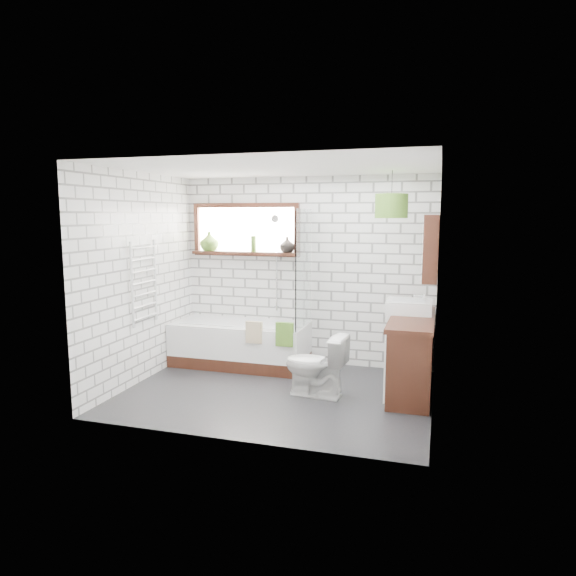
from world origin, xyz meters
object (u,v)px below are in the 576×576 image
(basin, at_px, (409,307))
(pendant, at_px, (391,206))
(toilet, at_px, (315,365))
(bathtub, at_px, (240,344))
(vanity, at_px, (412,354))

(basin, xyz_separation_m, pendant, (-0.23, -0.07, 1.16))
(toilet, bearing_deg, bathtub, -119.19)
(bathtub, bearing_deg, toilet, -34.98)
(basin, distance_m, toilet, 1.33)
(toilet, relative_size, pendant, 1.89)
(bathtub, distance_m, vanity, 2.30)
(bathtub, distance_m, basin, 2.30)
(vanity, height_order, toilet, vanity)
(pendant, bearing_deg, basin, 15.92)
(pendant, bearing_deg, vanity, -30.38)
(bathtub, height_order, toilet, toilet)
(vanity, height_order, basin, basin)
(vanity, relative_size, basin, 2.91)
(vanity, distance_m, toilet, 1.12)
(vanity, xyz_separation_m, pendant, (-0.29, 0.17, 1.67))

